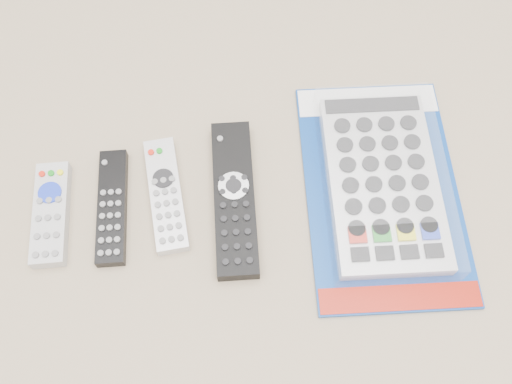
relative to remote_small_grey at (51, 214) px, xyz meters
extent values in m
plane|color=gray|center=(0.22, -0.07, -0.01)|extent=(5.00, 5.00, 0.00)
cube|color=#ABABAD|center=(0.00, 0.00, 0.00)|extent=(0.07, 0.16, 0.02)
cylinder|color=#1A33C9|center=(0.00, 0.03, 0.01)|extent=(0.04, 0.04, 0.00)
cube|color=black|center=(0.08, -0.01, 0.00)|extent=(0.07, 0.18, 0.02)
cube|color=silver|center=(0.16, -0.01, 0.00)|extent=(0.06, 0.18, 0.02)
cylinder|color=black|center=(0.16, 0.01, 0.01)|extent=(0.03, 0.03, 0.00)
cube|color=black|center=(0.25, -0.04, 0.00)|extent=(0.10, 0.24, 0.02)
cylinder|color=silver|center=(0.26, -0.03, 0.01)|extent=(0.05, 0.05, 0.00)
cube|color=navy|center=(0.46, -0.08, -0.01)|extent=(0.29, 0.40, 0.01)
cube|color=white|center=(0.49, 0.07, 0.00)|extent=(0.22, 0.09, 0.00)
cube|color=#A0180B|center=(0.43, -0.24, 0.00)|extent=(0.22, 0.08, 0.00)
cube|color=silver|center=(0.46, -0.08, 0.01)|extent=(0.21, 0.30, 0.02)
cube|color=white|center=(0.46, -0.08, 0.02)|extent=(0.23, 0.32, 0.04)
camera|label=1|loc=(0.19, -0.38, 0.73)|focal=40.00mm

